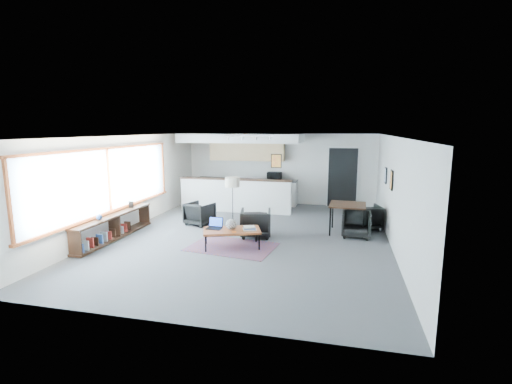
% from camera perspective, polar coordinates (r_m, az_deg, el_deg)
% --- Properties ---
extents(room, '(7.02, 9.02, 2.62)m').
position_cam_1_polar(room, '(9.47, -0.98, 0.71)').
color(room, '#4A4A4C').
rests_on(room, ground).
extents(window, '(0.10, 5.95, 1.66)m').
position_cam_1_polar(window, '(10.09, -21.76, 1.45)').
color(window, '#8CBFFF').
rests_on(window, room).
extents(console, '(0.35, 3.00, 0.80)m').
position_cam_1_polar(console, '(10.09, -21.07, -5.05)').
color(console, '#311C11').
rests_on(console, floor).
extents(kitchenette, '(4.20, 1.96, 2.60)m').
position_cam_1_polar(kitchenette, '(13.32, -2.05, 3.69)').
color(kitchenette, white).
rests_on(kitchenette, floor).
extents(doorway, '(1.10, 0.12, 2.15)m').
position_cam_1_polar(doorway, '(13.59, 13.17, 2.28)').
color(doorway, black).
rests_on(doorway, room).
extents(track_light, '(1.60, 0.07, 0.15)m').
position_cam_1_polar(track_light, '(11.63, -1.14, 8.48)').
color(track_light, silver).
rests_on(track_light, room).
extents(wall_art_lower, '(0.03, 0.38, 0.48)m').
position_cam_1_polar(wall_art_lower, '(9.62, 20.11, 1.75)').
color(wall_art_lower, black).
rests_on(wall_art_lower, room).
extents(wall_art_upper, '(0.03, 0.34, 0.44)m').
position_cam_1_polar(wall_art_upper, '(10.90, 19.32, 2.42)').
color(wall_art_upper, black).
rests_on(wall_art_upper, room).
extents(kilim_rug, '(2.16, 1.61, 0.01)m').
position_cam_1_polar(kilim_rug, '(8.95, -3.71, -8.41)').
color(kilim_rug, '#512F3F').
rests_on(kilim_rug, floor).
extents(coffee_table, '(1.50, 1.13, 0.44)m').
position_cam_1_polar(coffee_table, '(8.83, -3.74, -5.97)').
color(coffee_table, brown).
rests_on(coffee_table, floor).
extents(laptop, '(0.36, 0.30, 0.25)m').
position_cam_1_polar(laptop, '(8.96, -6.32, -5.07)').
color(laptop, black).
rests_on(laptop, coffee_table).
extents(ceramic_pot, '(0.26, 0.26, 0.26)m').
position_cam_1_polar(ceramic_pot, '(8.76, -3.84, -4.99)').
color(ceramic_pot, gray).
rests_on(ceramic_pot, coffee_table).
extents(book_stack, '(0.37, 0.33, 0.09)m').
position_cam_1_polar(book_stack, '(8.74, -1.02, -5.59)').
color(book_stack, silver).
rests_on(book_stack, coffee_table).
extents(coaster, '(0.12, 0.12, 0.01)m').
position_cam_1_polar(coaster, '(8.59, -3.39, -6.16)').
color(coaster, '#E5590C').
rests_on(coaster, coffee_table).
extents(armchair_left, '(0.87, 0.84, 0.72)m').
position_cam_1_polar(armchair_left, '(10.99, -8.67, -3.12)').
color(armchair_left, black).
rests_on(armchair_left, floor).
extents(armchair_right, '(0.90, 0.86, 0.79)m').
position_cam_1_polar(armchair_right, '(9.66, -0.05, -4.59)').
color(armchair_right, black).
rests_on(armchair_right, floor).
extents(floor_lamp, '(0.48, 0.48, 1.43)m').
position_cam_1_polar(floor_lamp, '(10.46, -3.65, 1.24)').
color(floor_lamp, black).
rests_on(floor_lamp, floor).
extents(dining_table, '(0.98, 0.98, 0.79)m').
position_cam_1_polar(dining_table, '(10.23, 13.92, -2.20)').
color(dining_table, '#311C11').
rests_on(dining_table, floor).
extents(dining_chair_near, '(0.62, 0.59, 0.63)m').
position_cam_1_polar(dining_chair_near, '(10.00, 15.16, -4.93)').
color(dining_chair_near, black).
rests_on(dining_chair_near, floor).
extents(dining_chair_far, '(0.76, 0.73, 0.64)m').
position_cam_1_polar(dining_chair_far, '(10.84, 16.63, -3.81)').
color(dining_chair_far, black).
rests_on(dining_chair_far, floor).
extents(microwave, '(0.51, 0.28, 0.34)m').
position_cam_1_polar(microwave, '(13.54, 2.84, 2.61)').
color(microwave, black).
rests_on(microwave, kitchenette).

